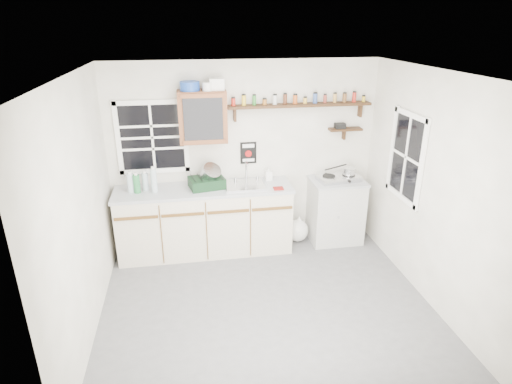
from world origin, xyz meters
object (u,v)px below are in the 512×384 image
hotplate (339,178)px  spice_shelf (299,104)px  upper_cabinet (203,117)px  right_cabinet (335,210)px  main_cabinet (205,220)px  dish_rack (208,180)px

hotplate → spice_shelf: bearing=152.7°
upper_cabinet → right_cabinet: bearing=-3.8°
right_cabinet → upper_cabinet: (-1.80, 0.12, 1.37)m
main_cabinet → dish_rack: (0.06, 0.02, 0.56)m
main_cabinet → hotplate: size_ratio=3.87×
main_cabinet → spice_shelf: (1.30, 0.21, 1.47)m
upper_cabinet → hotplate: bearing=-4.4°
spice_shelf → right_cabinet: bearing=-19.3°
main_cabinet → dish_rack: size_ratio=4.66×
main_cabinet → upper_cabinet: bearing=76.3°
upper_cabinet → dish_rack: upper_cabinet is taller
spice_shelf → dish_rack: (-1.24, -0.19, -0.91)m
spice_shelf → hotplate: spice_shelf is taller
upper_cabinet → dish_rack: bearing=-78.4°
dish_rack → upper_cabinet: bearing=90.7°
main_cabinet → dish_rack: 0.57m
main_cabinet → right_cabinet: bearing=0.8°
main_cabinet → spice_shelf: 1.98m
upper_cabinet → dish_rack: 0.81m
main_cabinet → spice_shelf: size_ratio=1.21×
main_cabinet → upper_cabinet: upper_cabinet is taller
main_cabinet → dish_rack: bearing=18.1°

